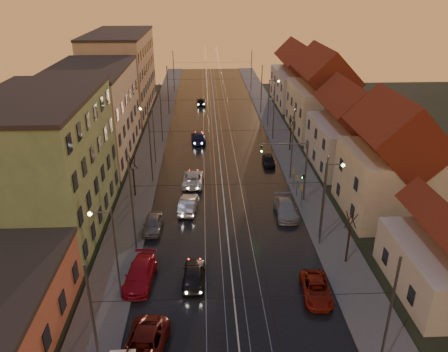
{
  "coord_description": "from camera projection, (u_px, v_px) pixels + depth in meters",
  "views": [
    {
      "loc": [
        -2.06,
        -25.59,
        22.81
      ],
      "look_at": [
        0.06,
        19.71,
        2.51
      ],
      "focal_mm": 35.0,
      "sensor_mm": 36.0,
      "label": 1
    }
  ],
  "objects": [
    {
      "name": "apartment_left_2",
      "position": [
        93.0,
        114.0,
        60.54
      ],
      "size": [
        10.0,
        20.0,
        12.0
      ],
      "primitive_type": "cube",
      "color": "#C6B299",
      "rests_on": "ground"
    },
    {
      "name": "catenary_pole_r_0",
      "position": [
        388.0,
        320.0,
        25.8
      ],
      "size": [
        0.16,
        0.16,
        9.0
      ],
      "primitive_type": "cylinder",
      "color": "#595B60",
      "rests_on": "ground"
    },
    {
      "name": "parked_right_2",
      "position": [
        269.0,
        160.0,
        58.94
      ],
      "size": [
        1.59,
        3.84,
        1.3
      ],
      "primitive_type": "imported",
      "rotation": [
        0.0,
        0.0,
        -0.01
      ],
      "color": "black",
      "rests_on": "ground"
    },
    {
      "name": "tram_rail_3",
      "position": [
        231.0,
        138.0,
        69.28
      ],
      "size": [
        0.06,
        120.0,
        0.03
      ],
      "primitive_type": "cube",
      "color": "gray",
      "rests_on": "road"
    },
    {
      "name": "catenary_pole_l_1",
      "position": [
        132.0,
        207.0,
        38.74
      ],
      "size": [
        0.16,
        0.16,
        9.0
      ],
      "primitive_type": "cylinder",
      "color": "#595B60",
      "rests_on": "ground"
    },
    {
      "name": "parked_right_0",
      "position": [
        316.0,
        289.0,
        34.31
      ],
      "size": [
        2.53,
        4.87,
        1.31
      ],
      "primitive_type": "imported",
      "rotation": [
        0.0,
        0.0,
        -0.08
      ],
      "color": "maroon",
      "rests_on": "ground"
    },
    {
      "name": "traffic_light_mast",
      "position": [
        297.0,
        164.0,
        47.61
      ],
      "size": [
        5.3,
        0.32,
        7.2
      ],
      "color": "#595B60",
      "rests_on": "ground"
    },
    {
      "name": "street_lamp_2",
      "position": [
        151.0,
        129.0,
        57.7
      ],
      "size": [
        1.75,
        0.32,
        8.0
      ],
      "color": "#595B60",
      "rests_on": "ground"
    },
    {
      "name": "driving_car_4",
      "position": [
        201.0,
        101.0,
        87.59
      ],
      "size": [
        1.81,
        4.3,
        1.45
      ],
      "primitive_type": "imported",
      "rotation": [
        0.0,
        0.0,
        3.17
      ],
      "color": "black",
      "rests_on": "ground"
    },
    {
      "name": "catenary_pole_l_5",
      "position": [
        174.0,
        72.0,
        96.18
      ],
      "size": [
        0.16,
        0.16,
        9.0
      ],
      "primitive_type": "cylinder",
      "color": "#595B60",
      "rests_on": "ground"
    },
    {
      "name": "bare_tree_0",
      "position": [
        134.0,
        177.0,
        49.52
      ],
      "size": [
        1.09,
        1.09,
        5.11
      ],
      "color": "black",
      "rests_on": "ground"
    },
    {
      "name": "tram_rail_2",
      "position": [
        222.0,
        138.0,
        69.22
      ],
      "size": [
        0.06,
        120.0,
        0.03
      ],
      "primitive_type": "cube",
      "color": "gray",
      "rests_on": "road"
    },
    {
      "name": "catenary_pole_r_1",
      "position": [
        324.0,
        202.0,
        39.47
      ],
      "size": [
        0.16,
        0.16,
        9.0
      ],
      "primitive_type": "cylinder",
      "color": "#595B60",
      "rests_on": "ground"
    },
    {
      "name": "road",
      "position": [
        218.0,
        138.0,
        69.2
      ],
      "size": [
        16.0,
        120.0,
        0.04
      ],
      "primitive_type": "cube",
      "color": "black",
      "rests_on": "ground"
    },
    {
      "name": "driving_car_0",
      "position": [
        194.0,
        274.0,
        35.85
      ],
      "size": [
        2.04,
        4.61,
        1.54
      ],
      "primitive_type": "imported",
      "rotation": [
        0.0,
        0.0,
        3.09
      ],
      "color": "black",
      "rests_on": "ground"
    },
    {
      "name": "apartment_left_1",
      "position": [
        45.0,
        166.0,
        42.1
      ],
      "size": [
        10.0,
        18.0,
        13.0
      ],
      "primitive_type": "cube",
      "color": "#638353",
      "rests_on": "ground"
    },
    {
      "name": "house_right_1",
      "position": [
        390.0,
        165.0,
        44.92
      ],
      "size": [
        8.67,
        10.2,
        10.8
      ],
      "color": "#BFB593",
      "rests_on": "ground"
    },
    {
      "name": "ground",
      "position": [
        235.0,
        314.0,
        32.74
      ],
      "size": [
        160.0,
        160.0,
        0.0
      ],
      "primitive_type": "plane",
      "color": "black",
      "rests_on": "ground"
    },
    {
      "name": "street_lamp_1",
      "position": [
        327.0,
        194.0,
        40.25
      ],
      "size": [
        1.75,
        0.32,
        8.0
      ],
      "color": "#595B60",
      "rests_on": "ground"
    },
    {
      "name": "sidewalk_left",
      "position": [
        154.0,
        139.0,
        68.75
      ],
      "size": [
        4.0,
        120.0,
        0.15
      ],
      "primitive_type": "cube",
      "color": "#4C4C4C",
      "rests_on": "ground"
    },
    {
      "name": "catenary_pole_r_2",
      "position": [
        292.0,
        145.0,
        53.15
      ],
      "size": [
        0.16,
        0.16,
        9.0
      ],
      "primitive_type": "cylinder",
      "color": "#595B60",
      "rests_on": "ground"
    },
    {
      "name": "bare_tree_1",
      "position": [
        349.0,
        239.0,
        37.63
      ],
      "size": [
        1.09,
        1.09,
        5.11
      ],
      "color": "black",
      "rests_on": "ground"
    },
    {
      "name": "bare_tree_2",
      "position": [
        291.0,
        135.0,
        63.17
      ],
      "size": [
        1.09,
        1.09,
        5.11
      ],
      "color": "black",
      "rests_on": "ground"
    },
    {
      "name": "catenary_pole_l_3",
      "position": [
        161.0,
        113.0,
        66.09
      ],
      "size": [
        0.16,
        0.16,
        9.0
      ],
      "primitive_type": "cylinder",
      "color": "#595B60",
      "rests_on": "ground"
    },
    {
      "name": "house_right_2",
      "position": [
        350.0,
        133.0,
        57.1
      ],
      "size": [
        9.18,
        12.24,
        9.2
      ],
      "color": "beige",
      "rests_on": "ground"
    },
    {
      "name": "driving_car_1",
      "position": [
        188.0,
        204.0,
        47.09
      ],
      "size": [
        2.18,
        4.97,
        1.59
      ],
      "primitive_type": "imported",
      "rotation": [
        0.0,
        0.0,
        3.03
      ],
      "color": "#A1A1A6",
      "rests_on": "ground"
    },
    {
      "name": "catenary_pole_r_5",
      "position": [
        251.0,
        71.0,
        96.91
      ],
      "size": [
        0.16,
        0.16,
        9.0
      ],
      "primitive_type": "cylinder",
      "color": "#595B60",
      "rests_on": "ground"
    },
    {
      "name": "parked_left_3",
      "position": [
        153.0,
        223.0,
        43.49
      ],
      "size": [
        1.88,
        4.33,
        1.45
      ],
      "primitive_type": "imported",
      "rotation": [
        0.0,
        0.0,
        -0.04
      ],
      "color": "gray",
      "rests_on": "ground"
    },
    {
      "name": "house_right_3",
      "position": [
        322.0,
        97.0,
        70.3
      ],
      "size": [
        9.18,
        14.28,
        11.5
      ],
      "color": "#BFB593",
      "rests_on": "ground"
    },
    {
      "name": "parked_left_2",
      "position": [
        140.0,
        274.0,
        35.85
      ],
      "size": [
        2.66,
        5.5,
        1.54
      ],
      "primitive_type": "imported",
      "rotation": [
        0.0,
        0.0,
        -0.09
      ],
      "color": "#AD1123",
      "rests_on": "ground"
    },
    {
      "name": "catenary_pole_r_3",
      "position": [
        274.0,
        112.0,
        66.83
      ],
      "size": [
        0.16,
        0.16,
        9.0
      ],
      "primitive_type": "cylinder",
      "color": "#595B60",
      "rests_on": "ground"
    },
    {
      "name": "street_lamp_3",
      "position": [
        270.0,
        98.0,
        73.07
      ],
      "size": [
        1.75,
        0.32,
        8.0
      ],
      "color": "#595B60",
      "rests_on": "ground"
    },
    {
      "name": "parked_right_1",
      "position": [
        286.0,
        208.0,
        46.27
      ],
      "size": [
        2.25,
        5.32,
        1.53
      ],
      "primitive_type": "imported",
      "rotation": [
        0.0,
        0.0,
        -0.02
      ],
      "color": "#A5A6AA",
      "rests_on": "ground"
    },
    {
      "name": "catenary_pole_l_2",
      "position": [
        150.0,
        148.0,
        52.41
      ],
      "size": [
        0.16,
        0.16,
        9.0
      ],
      "primitive_type": "cylinder",
      "color": "#595B60",
      "rests_on": "ground"
    },
    {
      "name": "sidewalk_right",
      "position": [
        280.0,
        137.0,
        69.6
      ],
      "size": [
        4.0,
        120.0,
        0.15
      ],
      "primitive_type": "cube",
      "color": "#4C4C4C",
      "rests_on": "ground"
    },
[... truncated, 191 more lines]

